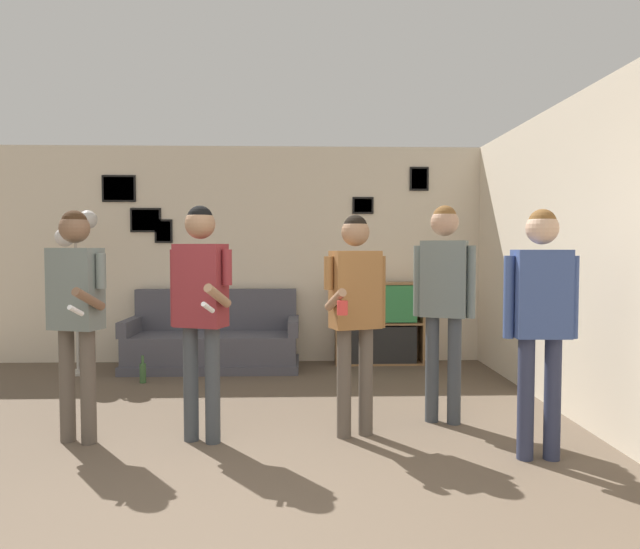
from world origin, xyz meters
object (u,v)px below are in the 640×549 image
at_px(couch, 213,343).
at_px(person_spectator_far_right, 541,306).
at_px(person_player_foreground_center, 201,296).
at_px(person_spectator_near_bookshelf, 444,288).
at_px(bottle_on_floor, 143,372).
at_px(floor_lamp, 76,242).
at_px(bookshelf, 379,323).
at_px(person_watcher_holding_cup, 355,301).
at_px(person_player_foreground_left, 76,300).

height_order(couch, person_spectator_far_right, person_spectator_far_right).
height_order(person_player_foreground_center, person_spectator_near_bookshelf, person_spectator_near_bookshelf).
bearing_deg(bottle_on_floor, floor_lamp, 151.54).
distance_m(couch, person_player_foreground_center, 2.73).
distance_m(couch, person_spectator_near_bookshelf, 3.22).
relative_size(bookshelf, person_spectator_near_bookshelf, 0.61).
distance_m(couch, bottle_on_floor, 0.99).
bearing_deg(person_watcher_holding_cup, bookshelf, 78.55).
xyz_separation_m(bookshelf, person_player_foreground_left, (-2.60, -2.78, 0.55)).
bearing_deg(person_spectator_near_bookshelf, couch, 135.25).
distance_m(person_player_foreground_left, person_watcher_holding_cup, 2.06).
xyz_separation_m(person_player_foreground_left, bottle_on_floor, (-0.04, 1.86, -0.94)).
height_order(person_player_foreground_left, person_spectator_far_right, person_player_foreground_left).
height_order(couch, person_watcher_holding_cup, person_watcher_holding_cup).
distance_m(person_player_foreground_left, person_spectator_far_right, 3.29).
bearing_deg(bookshelf, person_spectator_near_bookshelf, -85.09).
xyz_separation_m(bookshelf, bottle_on_floor, (-2.64, -0.92, -0.39)).
height_order(floor_lamp, person_player_foreground_left, floor_lamp).
bearing_deg(person_spectator_far_right, person_player_foreground_center, 169.82).
xyz_separation_m(couch, floor_lamp, (-1.50, -0.26, 1.20)).
height_order(person_watcher_holding_cup, person_spectator_far_right, person_spectator_far_right).
distance_m(bookshelf, person_player_foreground_center, 3.32).
bearing_deg(couch, person_watcher_holding_cup, -59.74).
distance_m(couch, person_watcher_holding_cup, 3.00).
height_order(couch, bottle_on_floor, couch).
bearing_deg(person_watcher_holding_cup, person_player_foreground_left, -177.76).
relative_size(person_player_foreground_center, person_spectator_near_bookshelf, 0.98).
height_order(person_player_foreground_left, person_player_foreground_center, person_player_foreground_center).
distance_m(floor_lamp, person_spectator_far_right, 5.01).
height_order(floor_lamp, bottle_on_floor, floor_lamp).
distance_m(person_player_foreground_left, person_spectator_near_bookshelf, 2.84).
bearing_deg(couch, person_player_foreground_center, -83.04).
relative_size(bookshelf, bottle_on_floor, 3.71).
bearing_deg(person_player_foreground_left, bottle_on_floor, 91.31).
xyz_separation_m(couch, bottle_on_floor, (-0.64, -0.73, -0.19)).
bearing_deg(person_player_foreground_center, bookshelf, 58.79).
height_order(person_spectator_far_right, bottle_on_floor, person_spectator_far_right).
height_order(floor_lamp, person_watcher_holding_cup, floor_lamp).
xyz_separation_m(person_player_foreground_center, person_watcher_holding_cup, (1.15, 0.09, -0.04)).
distance_m(floor_lamp, person_spectator_near_bookshelf, 4.20).
bearing_deg(person_player_foreground_left, person_spectator_far_right, -7.61).
relative_size(floor_lamp, person_player_foreground_center, 1.07).
height_order(floor_lamp, person_spectator_near_bookshelf, floor_lamp).
distance_m(person_player_foreground_left, person_player_foreground_center, 0.91).
xyz_separation_m(bookshelf, person_spectator_near_bookshelf, (0.21, -2.39, 0.60)).
distance_m(bookshelf, person_spectator_far_right, 3.32).
xyz_separation_m(person_player_foreground_center, person_spectator_far_right, (2.35, -0.42, -0.04)).
distance_m(bookshelf, person_spectator_near_bookshelf, 2.47).
bearing_deg(bottle_on_floor, couch, 49.04).
xyz_separation_m(floor_lamp, person_spectator_far_right, (4.16, -2.76, -0.45)).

